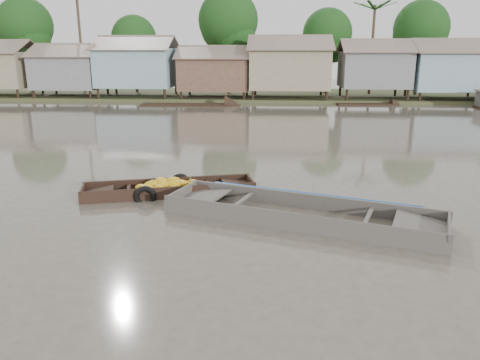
{
  "coord_description": "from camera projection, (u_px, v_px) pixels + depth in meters",
  "views": [
    {
      "loc": [
        1.35,
        -11.06,
        4.23
      ],
      "look_at": [
        0.44,
        1.13,
        0.8
      ],
      "focal_mm": 35.0,
      "sensor_mm": 36.0,
      "label": 1
    }
  ],
  "objects": [
    {
      "name": "ground",
      "position": [
        219.0,
        222.0,
        11.86
      ],
      "size": [
        120.0,
        120.0,
        0.0
      ],
      "primitive_type": "plane",
      "color": "#4E483C",
      "rests_on": "ground"
    },
    {
      "name": "viewer_boat",
      "position": [
        302.0,
        217.0,
        12.05
      ],
      "size": [
        7.34,
        4.07,
        0.57
      ],
      "rotation": [
        0.0,
        0.0,
        -0.33
      ],
      "color": "#443F3A",
      "rests_on": "ground"
    },
    {
      "name": "distant_boats",
      "position": [
        473.0,
        107.0,
        33.67
      ],
      "size": [
        34.98,
        15.32,
        1.38
      ],
      "color": "black",
      "rests_on": "ground"
    },
    {
      "name": "banana_boat",
      "position": [
        167.0,
        189.0,
        14.16
      ],
      "size": [
        5.29,
        2.57,
        0.71
      ],
      "rotation": [
        0.0,
        0.0,
        0.27
      ],
      "color": "black",
      "rests_on": "ground"
    },
    {
      "name": "riverbank",
      "position": [
        295.0,
        63.0,
        41.41
      ],
      "size": [
        120.0,
        12.47,
        10.22
      ],
      "color": "#384723",
      "rests_on": "ground"
    }
  ]
}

